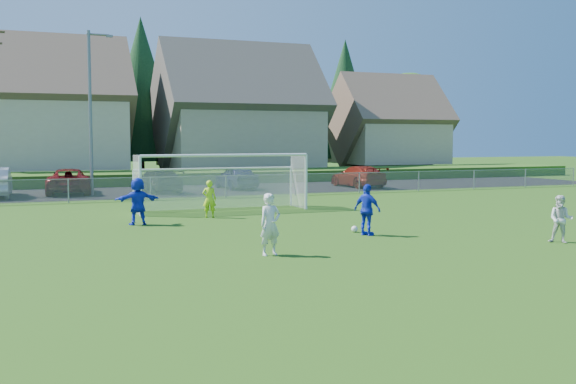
% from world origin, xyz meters
% --- Properties ---
extents(ground, '(160.00, 160.00, 0.00)m').
position_xyz_m(ground, '(0.00, 0.00, 0.00)').
color(ground, '#193D0C').
rests_on(ground, ground).
extents(asphalt_lot, '(60.00, 60.00, 0.00)m').
position_xyz_m(asphalt_lot, '(0.00, 27.50, 0.01)').
color(asphalt_lot, black).
rests_on(asphalt_lot, ground).
extents(grass_embankment, '(70.00, 6.00, 0.80)m').
position_xyz_m(grass_embankment, '(0.00, 35.00, 0.40)').
color(grass_embankment, '#1E420F').
rests_on(grass_embankment, ground).
extents(soccer_ball, '(0.22, 0.22, 0.22)m').
position_xyz_m(soccer_ball, '(2.26, 7.61, 0.11)').
color(soccer_ball, white).
rests_on(soccer_ball, ground).
extents(player_white_a, '(0.67, 0.50, 1.68)m').
position_xyz_m(player_white_a, '(-1.92, 4.48, 0.84)').
color(player_white_a, silver).
rests_on(player_white_a, ground).
extents(player_white_b, '(0.87, 0.89, 1.44)m').
position_xyz_m(player_white_b, '(6.97, 3.24, 0.72)').
color(player_white_b, silver).
rests_on(player_white_b, ground).
extents(player_blue_a, '(0.82, 1.06, 1.67)m').
position_xyz_m(player_blue_a, '(2.30, 6.81, 0.84)').
color(player_blue_a, '#152ECB').
rests_on(player_blue_a, ground).
extents(player_blue_b, '(1.63, 0.57, 1.74)m').
position_xyz_m(player_blue_b, '(-4.19, 12.33, 0.87)').
color(player_blue_b, '#152ECB').
rests_on(player_blue_b, ground).
extents(goalkeeper, '(0.64, 0.53, 1.49)m').
position_xyz_m(goalkeeper, '(-1.18, 13.50, 0.75)').
color(goalkeeper, '#AFE21A').
rests_on(goalkeeper, ground).
extents(car_c, '(2.77, 5.31, 1.43)m').
position_xyz_m(car_c, '(-5.61, 27.75, 0.71)').
color(car_c, '#610B0D').
rests_on(car_c, ground).
extents(car_d, '(2.48, 4.89, 1.36)m').
position_xyz_m(car_d, '(-0.67, 26.97, 0.68)').
color(car_d, black).
rests_on(car_d, ground).
extents(car_e, '(1.95, 4.31, 1.44)m').
position_xyz_m(car_e, '(4.37, 27.68, 0.72)').
color(car_e, '#161446').
rests_on(car_e, ground).
extents(car_g, '(2.20, 4.84, 1.37)m').
position_xyz_m(car_g, '(12.17, 26.28, 0.69)').
color(car_g, maroon).
rests_on(car_g, ground).
extents(soccer_goal, '(7.42, 1.90, 2.50)m').
position_xyz_m(soccer_goal, '(0.00, 16.05, 1.63)').
color(soccer_goal, white).
rests_on(soccer_goal, ground).
extents(chainlink_fence, '(52.06, 0.06, 1.20)m').
position_xyz_m(chainlink_fence, '(0.00, 22.00, 0.63)').
color(chainlink_fence, gray).
rests_on(chainlink_fence, ground).
extents(streetlight, '(1.38, 0.18, 9.00)m').
position_xyz_m(streetlight, '(-4.45, 26.00, 4.84)').
color(streetlight, slate).
rests_on(streetlight, ground).
extents(houses_row, '(53.90, 11.45, 13.27)m').
position_xyz_m(houses_row, '(1.97, 42.46, 7.33)').
color(houses_row, tan).
rests_on(houses_row, ground).
extents(tree_row, '(65.98, 12.36, 13.80)m').
position_xyz_m(tree_row, '(1.04, 48.74, 6.91)').
color(tree_row, '#382616').
rests_on(tree_row, ground).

